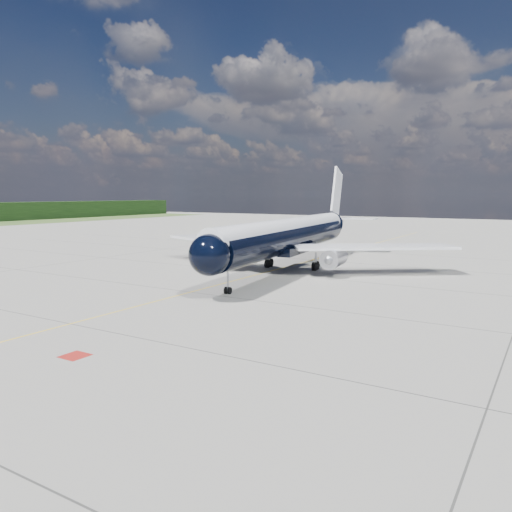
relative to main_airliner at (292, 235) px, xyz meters
name	(u,v)px	position (x,y,z in m)	size (l,w,h in m)	color
ground	(282,268)	(-1.48, 0.08, -4.65)	(320.00, 320.00, 0.00)	gray
taxiway_centerline	(264,273)	(-1.48, -4.92, -4.64)	(0.16, 160.00, 0.01)	yellow
red_marking	(75,356)	(5.32, -39.92, -4.64)	(1.60, 1.60, 0.01)	maroon
main_airliner	(292,235)	(0.00, 0.00, 0.00)	(42.26, 51.79, 14.97)	black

